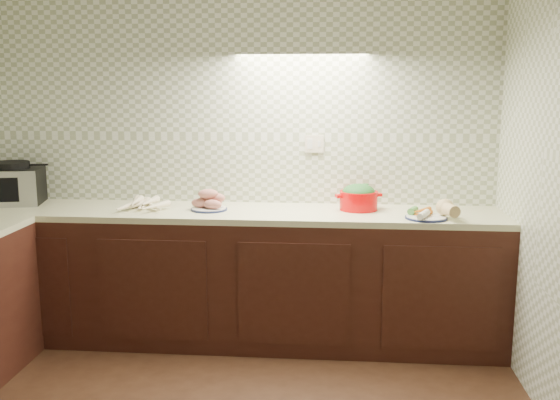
# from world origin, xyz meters

# --- Properties ---
(room) EXTENTS (3.60, 3.60, 2.60)m
(room) POSITION_xyz_m (0.00, 0.00, 1.63)
(room) COLOR black
(room) RESTS_ON ground
(counter) EXTENTS (3.60, 3.60, 0.90)m
(counter) POSITION_xyz_m (-0.68, 0.68, 0.45)
(counter) COLOR black
(counter) RESTS_ON ground
(toaster_oven) EXTENTS (0.48, 0.41, 0.29)m
(toaster_oven) POSITION_xyz_m (-1.56, 1.59, 1.04)
(toaster_oven) COLOR black
(toaster_oven) RESTS_ON counter
(parsnip_pile) EXTENTS (0.40, 0.40, 0.08)m
(parsnip_pile) POSITION_xyz_m (-0.61, 1.50, 0.93)
(parsnip_pile) COLOR #F7E9C4
(parsnip_pile) RESTS_ON counter
(sweet_potato_plate) EXTENTS (0.25, 0.24, 0.14)m
(sweet_potato_plate) POSITION_xyz_m (-0.13, 1.50, 0.95)
(sweet_potato_plate) COLOR #141A41
(sweet_potato_plate) RESTS_ON counter
(onion_bowl) EXTENTS (0.14, 0.14, 0.11)m
(onion_bowl) POSITION_xyz_m (-0.17, 1.62, 0.94)
(onion_bowl) COLOR black
(onion_bowl) RESTS_ON counter
(dutch_oven) EXTENTS (0.32, 0.32, 0.18)m
(dutch_oven) POSITION_xyz_m (0.86, 1.59, 0.99)
(dutch_oven) COLOR #D50405
(dutch_oven) RESTS_ON counter
(veg_plate) EXTENTS (0.32, 0.29, 0.12)m
(veg_plate) POSITION_xyz_m (1.32, 1.36, 0.94)
(veg_plate) COLOR #141A41
(veg_plate) RESTS_ON counter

